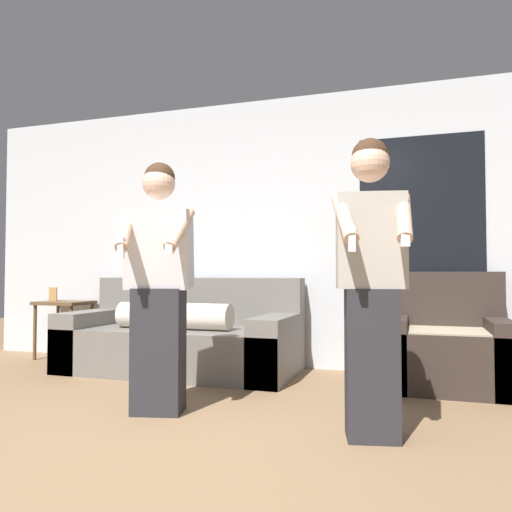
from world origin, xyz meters
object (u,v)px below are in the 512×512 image
couch (183,339)px  armchair (446,348)px  person_left (159,285)px  side_table (64,310)px  person_right (371,282)px

couch → armchair: bearing=1.2°
armchair → person_left: 2.39m
armchair → couch: bearing=-178.8°
side_table → armchair: bearing=-2.9°
armchair → side_table: 3.92m
armchair → person_right: bearing=-107.3°
couch → side_table: bearing=171.0°
armchair → side_table: (-3.91, 0.19, 0.21)m
side_table → person_right: (3.45, -1.69, 0.35)m
couch → armchair: 2.35m
side_table → couch: bearing=-9.0°
couch → armchair: (2.35, 0.05, 0.01)m
armchair → side_table: bearing=177.1°
couch → person_left: 1.54m
armchair → person_left: person_left is taller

